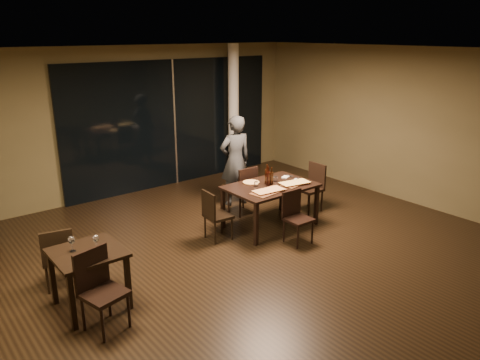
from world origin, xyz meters
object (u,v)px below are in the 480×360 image
at_px(side_table, 88,261).
at_px(bottle_c, 267,174).
at_px(bottle_b, 271,176).
at_px(chair_side_far, 58,255).
at_px(chair_main_near, 295,214).
at_px(bottle_a, 268,176).
at_px(chair_side_near, 99,285).
at_px(diner, 235,161).
at_px(chair_main_far, 244,188).
at_px(chair_main_right, 313,185).
at_px(main_table, 270,189).
at_px(chair_main_left, 214,213).

distance_m(side_table, bottle_c, 3.46).
xyz_separation_m(side_table, bottle_b, (3.43, 0.52, 0.28)).
bearing_deg(side_table, chair_side_far, 103.03).
xyz_separation_m(chair_main_near, bottle_a, (0.06, 0.73, 0.44)).
xyz_separation_m(side_table, chair_side_near, (-0.06, -0.47, -0.10)).
xyz_separation_m(diner, bottle_c, (-0.21, -1.15, 0.04)).
height_order(chair_main_far, chair_main_near, chair_main_far).
distance_m(chair_main_far, chair_side_far, 3.59).
height_order(chair_main_right, bottle_c, bottle_c).
bearing_deg(diner, main_table, 90.40).
bearing_deg(bottle_c, side_table, -170.09).
distance_m(chair_side_far, bottle_c, 3.58).
xyz_separation_m(chair_side_near, diner, (3.67, 2.22, 0.35)).
height_order(chair_main_right, diner, diner).
distance_m(chair_side_far, chair_side_near, 1.15).
relative_size(chair_main_far, chair_side_near, 0.97).
xyz_separation_m(chair_main_far, chair_main_right, (1.15, -0.61, -0.01)).
relative_size(chair_main_far, chair_main_left, 1.09).
relative_size(main_table, bottle_c, 4.30).
xyz_separation_m(diner, bottle_a, (-0.24, -1.22, 0.03)).
bearing_deg(bottle_c, bottle_a, -115.85).
relative_size(chair_side_near, bottle_a, 2.89).
xyz_separation_m(chair_main_far, bottle_c, (0.00, -0.61, 0.41)).
relative_size(chair_main_left, diner, 0.48).
relative_size(chair_main_far, bottle_a, 2.81).
bearing_deg(bottle_a, main_table, -30.22).
height_order(chair_side_near, diner, diner).
bearing_deg(chair_side_near, bottle_b, 2.13).
bearing_deg(chair_side_near, chair_main_right, -0.70).
distance_m(chair_main_far, diner, 0.68).
bearing_deg(chair_side_near, side_table, 68.67).
height_order(chair_side_far, chair_side_near, chair_side_near).
distance_m(chair_main_near, bottle_a, 0.86).
bearing_deg(chair_main_far, chair_main_right, 152.17).
xyz_separation_m(chair_main_left, chair_main_right, (2.24, -0.04, 0.03)).
relative_size(chair_main_far, bottle_c, 2.63).
xyz_separation_m(side_table, bottle_c, (3.40, 0.59, 0.30)).
xyz_separation_m(chair_main_right, diner, (-0.95, 1.15, 0.38)).
bearing_deg(diner, bottle_c, 89.55).
xyz_separation_m(chair_main_far, chair_side_near, (-3.46, -1.68, 0.02)).
height_order(main_table, chair_main_far, chair_main_far).
relative_size(side_table, bottle_a, 2.45).
bearing_deg(side_table, main_table, 8.37).
distance_m(main_table, chair_main_near, 0.75).
relative_size(chair_main_right, diner, 0.51).
distance_m(side_table, bottle_b, 3.48).
bearing_deg(chair_side_far, chair_main_right, -168.27).
bearing_deg(chair_main_far, diner, -110.75).
bearing_deg(bottle_c, chair_side_far, 178.78).
relative_size(main_table, bottle_b, 4.91).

